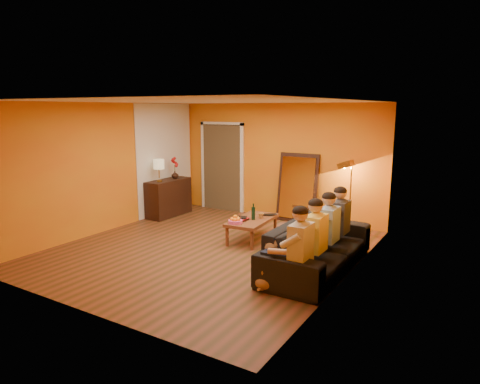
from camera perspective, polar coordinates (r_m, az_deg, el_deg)
The scene contains 27 objects.
room_shell at distance 7.73m, azimuth -2.72°, elevation 2.28°, with size 5.00×5.50×2.60m.
white_accent at distance 10.32m, azimuth -9.95°, elevation 4.36°, with size 0.02×1.90×2.58m, color white.
doorway_recess at distance 10.62m, azimuth -2.04°, elevation 3.34°, with size 1.06×0.30×2.10m, color #3F2D19.
door_jamb_left at distance 10.84m, azimuth -4.91°, elevation 3.47°, with size 0.08×0.06×2.20m, color white.
door_jamb_right at distance 10.22m, azimuth 0.27°, elevation 3.04°, with size 0.08×0.06×2.20m, color white.
door_header at distance 10.42m, azimuth -2.44°, elevation 9.10°, with size 1.22×0.06×0.08m, color white.
mirror_frame at distance 9.52m, azimuth 7.69°, elevation 0.58°, with size 0.92×0.06×1.52m, color black.
mirror_glass at distance 9.49m, azimuth 7.59°, elevation 0.54°, with size 0.78×0.02×1.36m, color white.
sideboard at distance 10.15m, azimuth -9.48°, elevation -0.74°, with size 0.44×1.18×0.85m, color black.
table_lamp at distance 9.81m, azimuth -10.75°, elevation 2.84°, with size 0.24×0.24×0.51m, color beige, non-canonical shape.
sofa at distance 6.84m, azimuth 10.35°, elevation -7.11°, with size 0.99×2.52×0.74m, color black.
coffee_table at distance 8.21m, azimuth 1.64°, elevation -4.99°, with size 0.62×1.22×0.42m, color brown, non-canonical shape.
floor_lamp at distance 8.85m, azimuth 14.48°, elevation -0.75°, with size 0.30×0.24×1.44m, color #A88331, non-canonical shape.
dog at distance 6.07m, azimuth 4.01°, elevation -9.60°, with size 0.37×0.58×0.68m, color #A9774C, non-canonical shape.
person_far_left at distance 5.84m, azimuth 8.08°, elevation -7.75°, with size 0.70×0.44×1.22m, color beige, non-canonical shape.
person_mid_left at distance 6.32m, azimuth 10.06°, elevation -6.32°, with size 0.70×0.44×1.22m, color #F6D652, non-canonical shape.
person_mid_right at distance 6.82m, azimuth 11.75°, elevation -5.09°, with size 0.70×0.44×1.22m, color #93B3E3, non-canonical shape.
person_far_right at distance 7.32m, azimuth 13.20°, elevation -4.03°, with size 0.70×0.44×1.22m, color #323237, non-canonical shape.
fruit_bowl at distance 7.80m, azimuth -0.62°, elevation -3.62°, with size 0.26×0.26×0.16m, color #ED5397, non-canonical shape.
wine_bottle at distance 8.05m, azimuth 1.79°, elevation -2.63°, with size 0.07×0.07×0.31m, color black.
tumbler at distance 8.18m, azimuth 2.80°, elevation -3.16°, with size 0.11×0.11×0.10m, color #B27F3F.
laptop at distance 8.36m, azimuth 3.91°, elevation -3.12°, with size 0.32×0.21×0.03m, color black.
book_lower at distance 8.07m, azimuth -0.17°, elevation -3.64°, with size 0.16×0.22×0.02m, color black.
book_mid at distance 8.07m, azimuth -0.07°, elevation -3.51°, with size 0.16×0.22×0.02m, color #AE1316.
book_upper at distance 8.05m, azimuth -0.21°, elevation -3.40°, with size 0.15×0.21×0.02m, color black.
vase at distance 10.25m, azimuth -8.67°, elevation 2.30°, with size 0.17×0.17×0.17m, color black.
flowers at distance 10.21m, azimuth -8.71°, elevation 3.90°, with size 0.17×0.17×0.51m, color #AE1316, non-canonical shape.
Camera 1 is at (4.26, -5.97, 2.49)m, focal length 32.00 mm.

